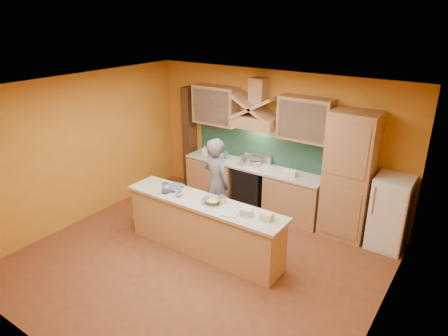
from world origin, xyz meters
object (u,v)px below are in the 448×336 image
Objects in this scene: stove at (252,186)px; person at (217,184)px; fridge at (390,213)px; mixing_bowl at (212,201)px; kitchen_scale at (222,200)px.

person is at bearing -96.77° from stove.
fridge is (2.70, 0.00, 0.20)m from stove.
stove is 1.97m from mixing_bowl.
fridge is 11.35× the size of kitchen_scale.
person reaches higher than mixing_bowl.
stove is at bearing -83.55° from person.
kitchen_scale reaches higher than stove.
fridge is 2.87m from kitchen_scale.
fridge is 4.22× the size of mixing_bowl.
person reaches higher than stove.
kitchen_scale is at bearing -141.32° from fridge.
mixing_bowl is (0.35, -1.86, 0.53)m from stove.
stove is 7.86× the size of kitchen_scale.
person is (-2.83, -1.07, 0.22)m from fridge.
kitchen_scale is (-2.22, -1.78, 0.34)m from fridge.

